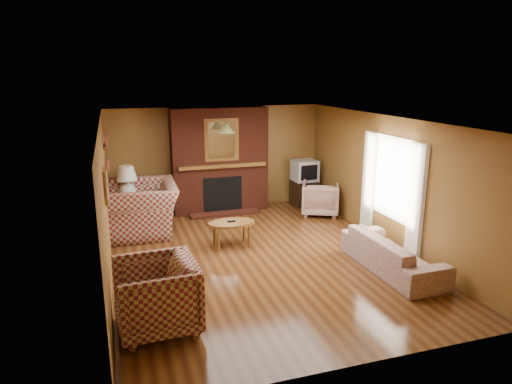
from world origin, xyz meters
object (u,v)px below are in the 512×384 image
object	(u,v)px
plaid_armchair	(156,296)
fireplace	(220,161)
table_lamp	(127,181)
side_table	(129,212)
floral_sofa	(392,253)
crt_tv	(305,170)
plaid_loveseat	(142,208)
tv_stand	(304,193)
coffee_table	(232,225)
floral_armchair	(320,198)

from	to	relation	value
plaid_armchair	fireplace	bearing A→B (deg)	154.70
table_lamp	side_table	bearing A→B (deg)	-45.00
floral_sofa	crt_tv	xyz separation A→B (m)	(0.15, 3.96, 0.57)
plaid_loveseat	plaid_armchair	bearing A→B (deg)	0.30
plaid_armchair	tv_stand	world-z (taller)	plaid_armchair
coffee_table	side_table	size ratio (longest dim) A/B	1.46
floral_sofa	tv_stand	distance (m)	3.97
floral_armchair	crt_tv	size ratio (longest dim) A/B	1.45
floral_armchair	table_lamp	bearing A→B (deg)	19.64
plaid_loveseat	floral_sofa	bearing A→B (deg)	51.82
floral_sofa	side_table	size ratio (longest dim) A/B	3.38
plaid_armchair	floral_armchair	xyz separation A→B (m)	(4.05, 3.80, -0.08)
tv_stand	floral_sofa	bearing A→B (deg)	-95.85
tv_stand	crt_tv	world-z (taller)	crt_tv
plaid_armchair	crt_tv	bearing A→B (deg)	135.86
tv_stand	crt_tv	xyz separation A→B (m)	(-0.00, -0.01, 0.56)
table_lamp	coffee_table	bearing A→B (deg)	-45.38
fireplace	floral_sofa	world-z (taller)	fireplace
fireplace	coffee_table	xyz separation A→B (m)	(-0.34, -2.32, -0.77)
tv_stand	plaid_armchair	bearing A→B (deg)	-134.61
crt_tv	plaid_loveseat	bearing A→B (deg)	-168.16
table_lamp	plaid_loveseat	bearing A→B (deg)	-62.16
plaid_armchair	tv_stand	size ratio (longest dim) A/B	1.64
plaid_armchair	crt_tv	world-z (taller)	crt_tv
tv_stand	side_table	bearing A→B (deg)	-178.87
plaid_loveseat	tv_stand	size ratio (longest dim) A/B	2.54
plaid_armchair	crt_tv	distance (m)	6.12
tv_stand	plaid_loveseat	bearing A→B (deg)	-171.77
coffee_table	crt_tv	world-z (taller)	crt_tv
floral_sofa	floral_armchair	bearing A→B (deg)	-4.73
fireplace	crt_tv	size ratio (longest dim) A/B	4.22
floral_armchair	side_table	bearing A→B (deg)	19.64
plaid_armchair	table_lamp	distance (m)	4.30
floral_armchair	crt_tv	world-z (taller)	crt_tv
crt_tv	plaid_armchair	bearing A→B (deg)	-130.96
table_lamp	crt_tv	distance (m)	4.17
floral_armchair	side_table	distance (m)	4.23
plaid_loveseat	fireplace	bearing A→B (deg)	120.40
plaid_loveseat	floral_sofa	world-z (taller)	plaid_loveseat
plaid_armchair	floral_sofa	distance (m)	3.91
floral_armchair	tv_stand	distance (m)	0.82
floral_armchair	side_table	size ratio (longest dim) A/B	1.39
tv_stand	table_lamp	bearing A→B (deg)	-178.87
floral_sofa	crt_tv	world-z (taller)	crt_tv
plaid_armchair	side_table	bearing A→B (deg)	178.83
fireplace	tv_stand	bearing A→B (deg)	-5.15
plaid_armchair	table_lamp	world-z (taller)	table_lamp
floral_sofa	table_lamp	bearing A→B (deg)	46.74
fireplace	side_table	distance (m)	2.34
fireplace	tv_stand	world-z (taller)	fireplace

